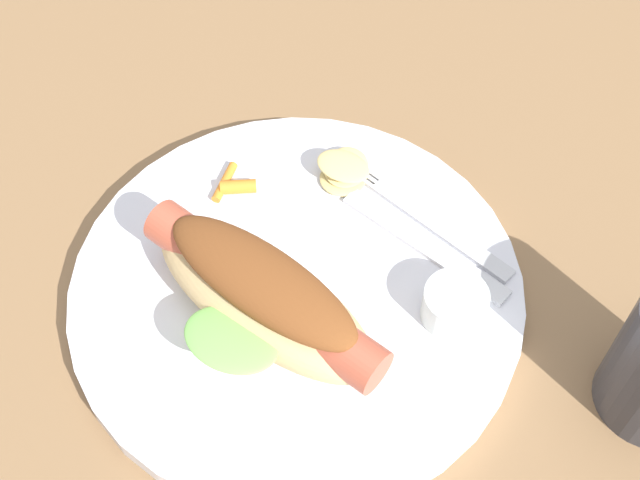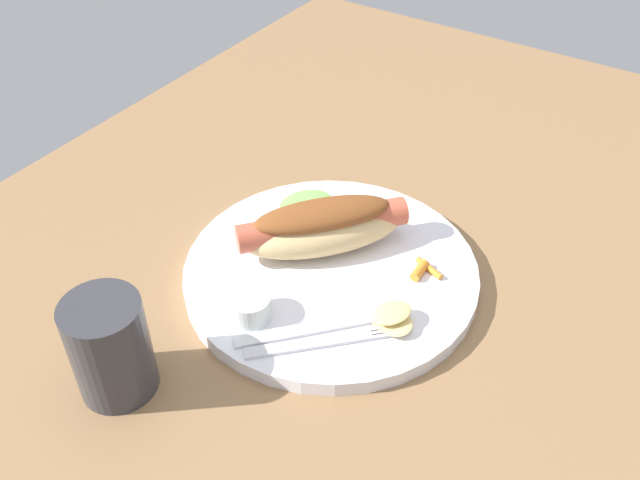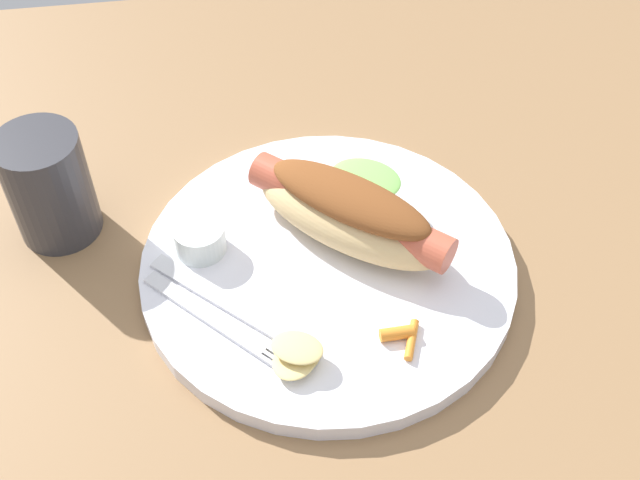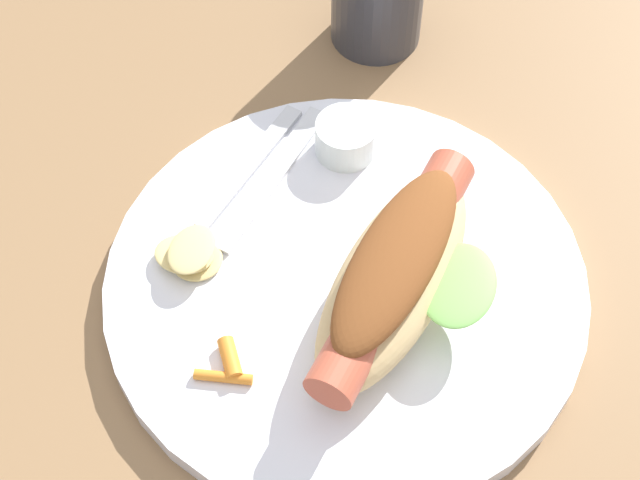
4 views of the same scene
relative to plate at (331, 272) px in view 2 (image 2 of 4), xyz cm
name	(u,v)px [view 2 (image 2 of 4)]	position (x,y,z in cm)	size (l,w,h in cm)	color
ground_plane	(367,270)	(3.92, -2.11, -1.70)	(120.00, 90.00, 1.80)	olive
plate	(331,272)	(0.00, 0.00, 0.00)	(30.07, 30.07, 1.60)	white
hot_dog	(322,226)	(2.09, 2.41, 3.65)	(16.74, 15.75, 5.58)	#DBB77A
sauce_ramekin	(249,306)	(-9.98, 2.69, 2.05)	(4.14, 4.14, 2.50)	white
fork	(322,342)	(-9.15, -4.90, 1.00)	(11.34, 11.42, 0.40)	silver
knife	(305,330)	(-8.76, -2.73, 0.98)	(13.23, 1.40, 0.36)	silver
chips_pile	(392,319)	(-3.65, -9.01, 1.57)	(4.91, 5.07, 1.76)	#DFC67A
carrot_garnish	(423,270)	(4.24, -8.28, 1.23)	(3.24, 3.42, 0.99)	orange
drinking_cup	(110,348)	(-21.71, 8.26, 4.08)	(6.79, 6.79, 9.77)	#333338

